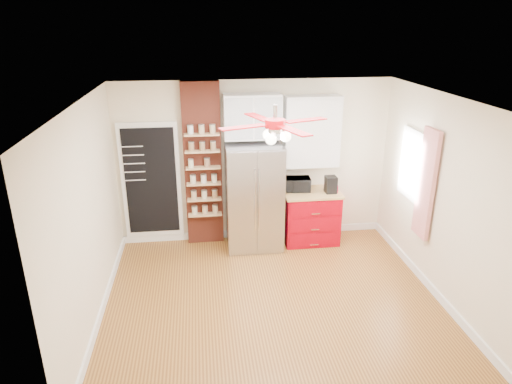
{
  "coord_description": "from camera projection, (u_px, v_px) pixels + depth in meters",
  "views": [
    {
      "loc": [
        -0.89,
        -5.2,
        3.58
      ],
      "look_at": [
        -0.11,
        0.9,
        1.24
      ],
      "focal_mm": 32.0,
      "sensor_mm": 36.0,
      "label": 1
    }
  ],
  "objects": [
    {
      "name": "coffee_maker",
      "position": [
        331.0,
        185.0,
        7.46
      ],
      "size": [
        0.18,
        0.19,
        0.28
      ],
      "primitive_type": "cube",
      "rotation": [
        0.0,
        0.0,
        0.02
      ],
      "color": "black",
      "rests_on": "red_cabinet"
    },
    {
      "name": "pantry_jar_beans",
      "position": [
        207.0,
        162.0,
        7.26
      ],
      "size": [
        0.12,
        0.12,
        0.13
      ],
      "primitive_type": "cylinder",
      "rotation": [
        0.0,
        0.0,
        0.26
      ],
      "color": "#866044",
      "rests_on": "brick_pillar"
    },
    {
      "name": "ceiling_fan",
      "position": [
        275.0,
        124.0,
        5.34
      ],
      "size": [
        1.4,
        1.4,
        0.44
      ],
      "color": "silver",
      "rests_on": "ceiling"
    },
    {
      "name": "wall_right",
      "position": [
        443.0,
        200.0,
        5.99
      ],
      "size": [
        0.02,
        4.0,
        2.7
      ],
      "primitive_type": "cube",
      "color": "beige",
      "rests_on": "floor"
    },
    {
      "name": "canister_right",
      "position": [
        330.0,
        186.0,
        7.6
      ],
      "size": [
        0.11,
        0.11,
        0.13
      ],
      "primitive_type": "cylinder",
      "rotation": [
        0.0,
        0.0,
        -0.22
      ],
      "color": "#A60A09",
      "rests_on": "red_cabinet"
    },
    {
      "name": "brick_pillar",
      "position": [
        203.0,
        165.0,
        7.4
      ],
      "size": [
        0.6,
        0.16,
        2.7
      ],
      "primitive_type": "cube",
      "color": "brown",
      "rests_on": "floor"
    },
    {
      "name": "upper_glass_cabinet",
      "position": [
        252.0,
        116.0,
        7.12
      ],
      "size": [
        0.9,
        0.35,
        0.7
      ],
      "primitive_type": "cube",
      "color": "white",
      "rests_on": "wall_back"
    },
    {
      "name": "curtain",
      "position": [
        426.0,
        184.0,
        6.27
      ],
      "size": [
        0.06,
        0.4,
        1.55
      ],
      "primitive_type": "cube",
      "color": "red",
      "rests_on": "wall_right"
    },
    {
      "name": "ceiling",
      "position": [
        275.0,
        100.0,
        5.24
      ],
      "size": [
        4.5,
        4.5,
        0.0
      ],
      "primitive_type": "plane",
      "color": "white",
      "rests_on": "wall_back"
    },
    {
      "name": "wall_front",
      "position": [
        312.0,
        299.0,
        3.87
      ],
      "size": [
        4.5,
        0.02,
        2.7
      ],
      "primitive_type": "cube",
      "color": "beige",
      "rests_on": "floor"
    },
    {
      "name": "fridge",
      "position": [
        254.0,
        197.0,
        7.39
      ],
      "size": [
        0.9,
        0.7,
        1.75
      ],
      "primitive_type": "cube",
      "color": "#AAAAAF",
      "rests_on": "floor"
    },
    {
      "name": "red_cabinet",
      "position": [
        311.0,
        216.0,
        7.71
      ],
      "size": [
        0.94,
        0.64,
        0.9
      ],
      "color": "#A20010",
      "rests_on": "floor"
    },
    {
      "name": "wall_back",
      "position": [
        254.0,
        162.0,
        7.57
      ],
      "size": [
        4.5,
        0.02,
        2.7
      ],
      "primitive_type": "cube",
      "color": "beige",
      "rests_on": "floor"
    },
    {
      "name": "window",
      "position": [
        413.0,
        165.0,
        6.75
      ],
      "size": [
        0.04,
        0.75,
        1.05
      ],
      "primitive_type": "cube",
      "color": "white",
      "rests_on": "wall_right"
    },
    {
      "name": "wall_left",
      "position": [
        88.0,
        218.0,
        5.45
      ],
      "size": [
        0.02,
        4.0,
        2.7
      ],
      "primitive_type": "cube",
      "color": "beige",
      "rests_on": "floor"
    },
    {
      "name": "floor",
      "position": [
        272.0,
        300.0,
        6.2
      ],
      "size": [
        4.5,
        4.5,
        0.0
      ],
      "primitive_type": "plane",
      "color": "#9B6927",
      "rests_on": "ground"
    },
    {
      "name": "chalkboard",
      "position": [
        151.0,
        181.0,
        7.43
      ],
      "size": [
        0.95,
        0.05,
        1.95
      ],
      "color": "white",
      "rests_on": "wall_back"
    },
    {
      "name": "upper_shelf_unit",
      "position": [
        312.0,
        132.0,
        7.36
      ],
      "size": [
        0.9,
        0.3,
        1.15
      ],
      "primitive_type": "cube",
      "color": "white",
      "rests_on": "wall_back"
    },
    {
      "name": "canister_left",
      "position": [
        335.0,
        189.0,
        7.48
      ],
      "size": [
        0.12,
        0.12,
        0.13
      ],
      "primitive_type": "cylinder",
      "rotation": [
        0.0,
        0.0,
        -0.32
      ],
      "color": "#BE0A2F",
      "rests_on": "red_cabinet"
    },
    {
      "name": "pantry_jar_oats",
      "position": [
        191.0,
        164.0,
        7.2
      ],
      "size": [
        0.1,
        0.1,
        0.13
      ],
      "primitive_type": "cylinder",
      "rotation": [
        0.0,
        0.0,
        -0.17
      ],
      "color": "beige",
      "rests_on": "brick_pillar"
    },
    {
      "name": "toaster_oven",
      "position": [
        298.0,
        184.0,
        7.55
      ],
      "size": [
        0.43,
        0.31,
        0.23
      ],
      "primitive_type": "imported",
      "rotation": [
        0.0,
        0.0,
        -0.08
      ],
      "color": "black",
      "rests_on": "red_cabinet"
    }
  ]
}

